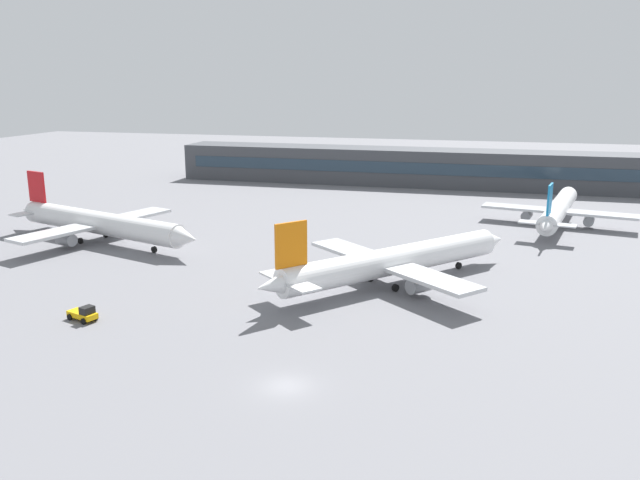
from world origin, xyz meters
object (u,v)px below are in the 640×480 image
(airplane_near, at_px, (396,260))
(baggage_tug_yellow, at_px, (84,314))
(airplane_mid, at_px, (101,223))
(airplane_far, at_px, (559,209))

(airplane_near, relative_size, baggage_tug_yellow, 8.60)
(airplane_near, xyz_separation_m, airplane_mid, (-49.53, 9.54, 0.06))
(baggage_tug_yellow, bearing_deg, airplane_mid, 119.97)
(airplane_mid, bearing_deg, airplane_far, 24.71)
(airplane_near, height_order, airplane_mid, airplane_mid)
(baggage_tug_yellow, bearing_deg, airplane_near, 35.40)
(airplane_far, bearing_deg, airplane_mid, -155.29)
(airplane_near, distance_m, airplane_far, 49.11)
(airplane_near, relative_size, airplane_mid, 0.82)
(airplane_mid, height_order, baggage_tug_yellow, airplane_mid)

